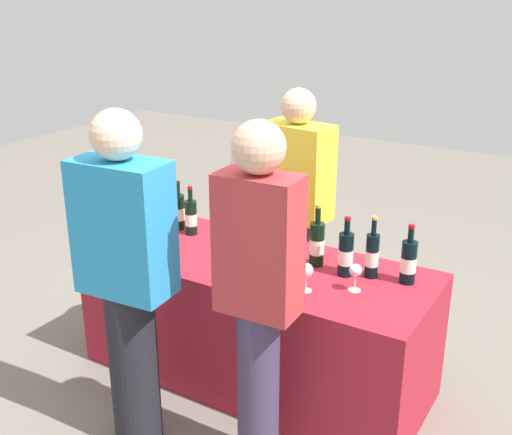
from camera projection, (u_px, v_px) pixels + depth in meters
name	position (u px, v px, depth m)	size (l,w,h in m)	color
ground_plane	(256.00, 375.00, 3.68)	(12.00, 12.00, 0.00)	slate
tasting_table	(256.00, 320.00, 3.55)	(1.94, 0.77, 0.73)	maroon
wine_bottle_0	(179.00, 211.00, 3.83)	(0.07, 0.07, 0.31)	black
wine_bottle_1	(191.00, 217.00, 3.75)	(0.07, 0.07, 0.30)	black
wine_bottle_2	(249.00, 223.00, 3.61)	(0.07, 0.07, 0.34)	black
wine_bottle_3	(284.00, 240.00, 3.37)	(0.08, 0.08, 0.32)	black
wine_bottle_4	(317.00, 243.00, 3.33)	(0.08, 0.08, 0.34)	black
wine_bottle_5	(346.00, 254.00, 3.21)	(0.08, 0.08, 0.32)	black
wine_bottle_6	(372.00, 255.00, 3.19)	(0.07, 0.07, 0.33)	black
wine_bottle_7	(408.00, 262.00, 3.13)	(0.08, 0.08, 0.31)	black
wine_glass_0	(158.00, 228.00, 3.59)	(0.07, 0.07, 0.14)	silver
wine_glass_1	(240.00, 247.00, 3.32)	(0.08, 0.08, 0.15)	silver
wine_glass_2	(277.00, 263.00, 3.17)	(0.07, 0.07, 0.13)	silver
wine_glass_3	(306.00, 271.00, 3.04)	(0.07, 0.07, 0.15)	silver
wine_glass_4	(356.00, 272.00, 3.05)	(0.06, 0.06, 0.14)	silver
ice_bucket	(152.00, 218.00, 3.78)	(0.21, 0.21, 0.19)	silver
server_pouring	(296.00, 207.00, 3.90)	(0.45, 0.28, 1.58)	#3F3351
guest_0	(127.00, 276.00, 2.86)	(0.44, 0.27, 1.67)	black
guest_1	(258.00, 290.00, 2.68)	(0.36, 0.22, 1.66)	#3F3351
menu_board	(263.00, 221.00, 4.72)	(0.61, 0.03, 0.96)	white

